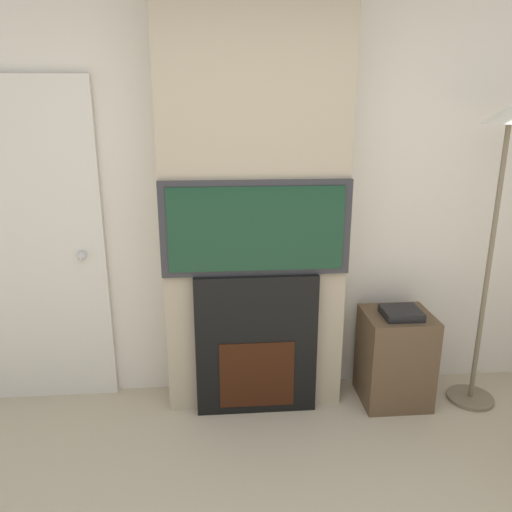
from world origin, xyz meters
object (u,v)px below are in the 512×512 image
media_stand (395,356)px  fireplace (256,344)px  television (256,228)px  floor_lamp (499,191)px

media_stand → fireplace: bearing=-178.9°
fireplace → television: bearing=-90.0°
fireplace → floor_lamp: floor_lamp is taller
television → floor_lamp: (1.44, -0.03, 0.20)m
floor_lamp → media_stand: floor_lamp is taller
floor_lamp → media_stand: bearing=174.4°
fireplace → media_stand: size_ratio=1.38×
fireplace → floor_lamp: (1.44, -0.03, 0.95)m
floor_lamp → television: bearing=178.8°
fireplace → media_stand: bearing=1.1°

